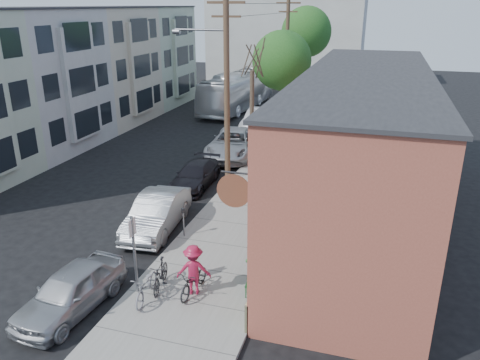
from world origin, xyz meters
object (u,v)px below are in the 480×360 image
(utility_pole_near, at_px, (226,90))
(cyclist, at_px, (194,270))
(sign_post, at_px, (134,247))
(tree_bare, at_px, (252,123))
(patio_chair_a, at_px, (254,281))
(patron_grey, at_px, (267,238))
(car_4, at_px, (259,120))
(parked_bike_a, at_px, (160,275))
(car_0, at_px, (71,291))
(tree_leafy_mid, at_px, (282,61))
(tree_leafy_far, at_px, (306,32))
(car_2, at_px, (195,175))
(parking_meter_near, at_px, (183,217))
(car_3, at_px, (234,143))
(parking_meter_far, at_px, (248,151))
(patio_chair_b, at_px, (253,284))
(parked_bike_b, at_px, (147,286))
(bus, at_px, (238,91))
(car_1, at_px, (157,213))
(patron_green, at_px, (254,261))

(utility_pole_near, xyz_separation_m, cyclist, (1.84, -9.04, -4.37))
(sign_post, distance_m, utility_pole_near, 10.16)
(tree_bare, xyz_separation_m, patio_chair_a, (3.36, -11.77, -2.45))
(patron_grey, bearing_deg, car_4, -176.40)
(parked_bike_a, bearing_deg, car_0, -153.19)
(tree_leafy_mid, bearing_deg, car_4, 136.77)
(tree_leafy_far, distance_m, car_2, 21.71)
(sign_post, bearing_deg, tree_leafy_mid, 88.75)
(utility_pole_near, distance_m, car_4, 13.86)
(parking_meter_near, height_order, car_0, car_0)
(patio_chair_a, xyz_separation_m, car_4, (-5.41, 21.43, 0.26))
(car_2, height_order, car_3, car_3)
(utility_pole_near, bearing_deg, parking_meter_near, -91.52)
(parking_meter_far, xyz_separation_m, car_0, (-1.51, -15.43, -0.26))
(tree_bare, bearing_deg, patio_chair_a, -74.08)
(utility_pole_near, relative_size, patio_chair_b, 11.36)
(cyclist, bearing_deg, parked_bike_b, 12.66)
(parked_bike_a, height_order, parked_bike_b, parked_bike_a)
(tree_leafy_far, distance_m, car_0, 32.67)
(tree_leafy_mid, bearing_deg, car_3, -112.68)
(tree_leafy_far, relative_size, car_4, 1.75)
(car_3, relative_size, car_4, 1.19)
(car_4, bearing_deg, cyclist, -79.89)
(tree_leafy_mid, relative_size, patio_chair_a, 8.55)
(cyclist, distance_m, car_0, 3.95)
(utility_pole_near, relative_size, patio_chair_a, 11.36)
(patio_chair_a, bearing_deg, sign_post, 172.09)
(parked_bike_a, xyz_separation_m, bus, (-6.23, 29.26, 1.03))
(car_0, height_order, car_1, car_1)
(patron_grey, bearing_deg, sign_post, -61.08)
(parking_meter_near, distance_m, patio_chair_b, 5.16)
(parked_bike_a, relative_size, car_3, 0.28)
(patron_green, height_order, bus, bus)
(parking_meter_near, xyz_separation_m, parked_bike_a, (0.78, -3.82, -0.32))
(patron_grey, relative_size, car_2, 0.45)
(patron_grey, height_order, car_2, patron_grey)
(parking_meter_near, relative_size, car_4, 0.24)
(bus, bearing_deg, parked_bike_b, -73.70)
(utility_pole_near, xyz_separation_m, tree_bare, (0.41, 3.32, -2.37))
(car_1, bearing_deg, tree_bare, 70.63)
(tree_leafy_far, distance_m, patron_green, 29.66)
(parking_meter_far, height_order, patio_chair_b, parking_meter_far)
(patron_grey, xyz_separation_m, patron_green, (-0.10, -1.43, -0.19))
(sign_post, relative_size, tree_bare, 0.48)
(patio_chair_a, relative_size, patio_chair_b, 1.00)
(patron_green, bearing_deg, car_1, -140.21)
(patio_chair_a, xyz_separation_m, car_3, (-5.36, 14.71, 0.26))
(patron_green, xyz_separation_m, car_4, (-5.22, 20.72, -0.09))
(patron_grey, height_order, car_0, patron_grey)
(car_4, bearing_deg, car_1, -88.70)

